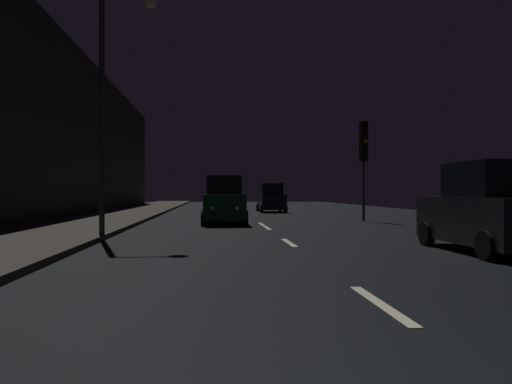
{
  "coord_description": "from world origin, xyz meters",
  "views": [
    {
      "loc": [
        -2.07,
        -3.01,
        1.4
      ],
      "look_at": [
        -0.74,
        12.42,
        1.4
      ],
      "focal_mm": 34.72,
      "sensor_mm": 36.0,
      "label": 1
    }
  ],
  "objects_px": {
    "car_parked_right_near": "(489,211)",
    "car_distant_taillights": "(271,199)",
    "traffic_light_far_right": "(364,149)",
    "car_approaching_headlights": "(224,202)",
    "streetlamp_overhead": "(118,76)"
  },
  "relations": [
    {
      "from": "streetlamp_overhead",
      "to": "car_distant_taillights",
      "type": "height_order",
      "value": "streetlamp_overhead"
    },
    {
      "from": "traffic_light_far_right",
      "to": "car_approaching_headlights",
      "type": "height_order",
      "value": "traffic_light_far_right"
    },
    {
      "from": "car_approaching_headlights",
      "to": "car_parked_right_near",
      "type": "height_order",
      "value": "car_approaching_headlights"
    },
    {
      "from": "streetlamp_overhead",
      "to": "car_approaching_headlights",
      "type": "bearing_deg",
      "value": 65.25
    },
    {
      "from": "car_approaching_headlights",
      "to": "car_distant_taillights",
      "type": "bearing_deg",
      "value": 163.9
    },
    {
      "from": "traffic_light_far_right",
      "to": "car_approaching_headlights",
      "type": "xyz_separation_m",
      "value": [
        -6.75,
        -1.36,
        -2.5
      ]
    },
    {
      "from": "streetlamp_overhead",
      "to": "car_distant_taillights",
      "type": "bearing_deg",
      "value": 70.64
    },
    {
      "from": "car_parked_right_near",
      "to": "car_distant_taillights",
      "type": "relative_size",
      "value": 1.05
    },
    {
      "from": "traffic_light_far_right",
      "to": "streetlamp_overhead",
      "type": "xyz_separation_m",
      "value": [
        -10.01,
        -8.42,
        1.35
      ]
    },
    {
      "from": "traffic_light_far_right",
      "to": "car_approaching_headlights",
      "type": "distance_m",
      "value": 7.33
    },
    {
      "from": "car_distant_taillights",
      "to": "car_approaching_headlights",
      "type": "bearing_deg",
      "value": 163.9
    },
    {
      "from": "streetlamp_overhead",
      "to": "traffic_light_far_right",
      "type": "bearing_deg",
      "value": 40.08
    },
    {
      "from": "traffic_light_far_right",
      "to": "car_distant_taillights",
      "type": "relative_size",
      "value": 1.21
    },
    {
      "from": "traffic_light_far_right",
      "to": "car_distant_taillights",
      "type": "distance_m",
      "value": 11.71
    },
    {
      "from": "streetlamp_overhead",
      "to": "car_approaching_headlights",
      "type": "height_order",
      "value": "streetlamp_overhead"
    }
  ]
}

